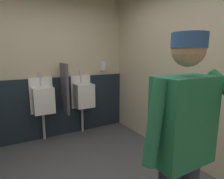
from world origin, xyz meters
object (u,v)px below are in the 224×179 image
object	(u,v)px
urinal_middle	(83,95)
soap_dispenser	(103,66)
person	(183,137)
urinal_left	(43,99)

from	to	relation	value
urinal_middle	soap_dispenser	xyz separation A→B (m)	(0.49, 0.12, 0.54)
person	soap_dispenser	xyz separation A→B (m)	(0.76, 2.71, 0.32)
soap_dispenser	person	bearing A→B (deg)	-105.66
urinal_left	soap_dispenser	world-z (taller)	soap_dispenser
soap_dispenser	urinal_left	bearing A→B (deg)	-174.51
urinal_middle	soap_dispenser	bearing A→B (deg)	13.60
urinal_middle	person	bearing A→B (deg)	-95.85
urinal_left	urinal_middle	bearing A→B (deg)	0.00
person	urinal_left	bearing A→B (deg)	100.61
urinal_middle	person	distance (m)	2.61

